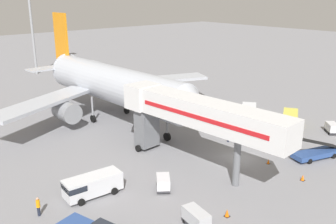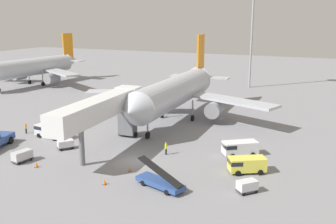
{
  "view_description": "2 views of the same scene",
  "coord_description": "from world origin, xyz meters",
  "px_view_note": "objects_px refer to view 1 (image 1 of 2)",
  "views": [
    {
      "loc": [
        -32.56,
        -24.48,
        18.21
      ],
      "look_at": [
        -1.46,
        11.07,
        3.19
      ],
      "focal_mm": 40.43,
      "sensor_mm": 36.0,
      "label": 1
    },
    {
      "loc": [
        23.5,
        -41.46,
        18.51
      ],
      "look_at": [
        -1.76,
        14.65,
        3.26
      ],
      "focal_mm": 41.09,
      "sensor_mm": 36.0,
      "label": 2
    }
  ],
  "objects_px": {
    "airplane_at_gate": "(111,84)",
    "baggage_cart_near_left": "(332,128)",
    "safety_cone_charlie": "(268,162)",
    "ground_crew_worker_foreground": "(38,206)",
    "safety_cone_bravo": "(303,178)",
    "jet_bridge": "(191,114)",
    "belt_loader_truck": "(317,152)",
    "ground_crew_worker_midground": "(228,135)",
    "service_van_far_center": "(249,112)",
    "service_van_near_center": "(290,118)",
    "baggage_cart_mid_center": "(163,183)",
    "baggage_cart_outer_right": "(196,218)",
    "safety_cone_alpha": "(227,213)",
    "service_van_rear_left": "(91,185)"
  },
  "relations": [
    {
      "from": "baggage_cart_mid_center",
      "to": "ground_crew_worker_foreground",
      "type": "bearing_deg",
      "value": 161.99
    },
    {
      "from": "airplane_at_gate",
      "to": "service_van_far_center",
      "type": "distance_m",
      "value": 20.85
    },
    {
      "from": "airplane_at_gate",
      "to": "ground_crew_worker_foreground",
      "type": "height_order",
      "value": "airplane_at_gate"
    },
    {
      "from": "ground_crew_worker_foreground",
      "to": "service_van_near_center",
      "type": "bearing_deg",
      "value": -2.2
    },
    {
      "from": "baggage_cart_outer_right",
      "to": "safety_cone_alpha",
      "type": "xyz_separation_m",
      "value": [
        3.03,
        -0.7,
        -0.49
      ]
    },
    {
      "from": "jet_bridge",
      "to": "ground_crew_worker_foreground",
      "type": "distance_m",
      "value": 17.28
    },
    {
      "from": "service_van_rear_left",
      "to": "safety_cone_charlie",
      "type": "relative_size",
      "value": 10.09
    },
    {
      "from": "belt_loader_truck",
      "to": "service_van_near_center",
      "type": "bearing_deg",
      "value": 46.77
    },
    {
      "from": "service_van_far_center",
      "to": "baggage_cart_mid_center",
      "type": "height_order",
      "value": "service_van_far_center"
    },
    {
      "from": "baggage_cart_mid_center",
      "to": "safety_cone_charlie",
      "type": "bearing_deg",
      "value": -15.01
    },
    {
      "from": "safety_cone_charlie",
      "to": "baggage_cart_near_left",
      "type": "bearing_deg",
      "value": -0.02
    },
    {
      "from": "airplane_at_gate",
      "to": "baggage_cart_near_left",
      "type": "bearing_deg",
      "value": -52.58
    },
    {
      "from": "baggage_cart_near_left",
      "to": "safety_cone_alpha",
      "type": "height_order",
      "value": "baggage_cart_near_left"
    },
    {
      "from": "belt_loader_truck",
      "to": "ground_crew_worker_foreground",
      "type": "bearing_deg",
      "value": 161.57
    },
    {
      "from": "service_van_near_center",
      "to": "safety_cone_bravo",
      "type": "bearing_deg",
      "value": -143.96
    },
    {
      "from": "jet_bridge",
      "to": "service_van_near_center",
      "type": "distance_m",
      "value": 20.69
    },
    {
      "from": "safety_cone_bravo",
      "to": "safety_cone_charlie",
      "type": "bearing_deg",
      "value": 81.59
    },
    {
      "from": "service_van_near_center",
      "to": "baggage_cart_mid_center",
      "type": "relative_size",
      "value": 1.93
    },
    {
      "from": "safety_cone_bravo",
      "to": "safety_cone_charlie",
      "type": "xyz_separation_m",
      "value": [
        0.67,
        4.56,
        -0.04
      ]
    },
    {
      "from": "ground_crew_worker_midground",
      "to": "safety_cone_bravo",
      "type": "relative_size",
      "value": 2.81
    },
    {
      "from": "ground_crew_worker_midground",
      "to": "safety_cone_charlie",
      "type": "relative_size",
      "value": 3.27
    },
    {
      "from": "ground_crew_worker_foreground",
      "to": "jet_bridge",
      "type": "bearing_deg",
      "value": -5.33
    },
    {
      "from": "safety_cone_charlie",
      "to": "ground_crew_worker_foreground",
      "type": "bearing_deg",
      "value": 163.59
    },
    {
      "from": "jet_bridge",
      "to": "airplane_at_gate",
      "type": "bearing_deg",
      "value": 82.26
    },
    {
      "from": "jet_bridge",
      "to": "service_van_near_center",
      "type": "bearing_deg",
      "value": 0.37
    },
    {
      "from": "service_van_near_center",
      "to": "ground_crew_worker_foreground",
      "type": "xyz_separation_m",
      "value": [
        -36.52,
        1.4,
        -0.17
      ]
    },
    {
      "from": "jet_bridge",
      "to": "service_van_rear_left",
      "type": "height_order",
      "value": "jet_bridge"
    },
    {
      "from": "belt_loader_truck",
      "to": "safety_cone_bravo",
      "type": "distance_m",
      "value": 6.39
    },
    {
      "from": "baggage_cart_mid_center",
      "to": "ground_crew_worker_midground",
      "type": "bearing_deg",
      "value": 15.16
    },
    {
      "from": "airplane_at_gate",
      "to": "baggage_cart_near_left",
      "type": "height_order",
      "value": "airplane_at_gate"
    },
    {
      "from": "baggage_cart_mid_center",
      "to": "safety_cone_bravo",
      "type": "relative_size",
      "value": 3.94
    },
    {
      "from": "service_van_near_center",
      "to": "service_van_rear_left",
      "type": "distance_m",
      "value": 31.46
    },
    {
      "from": "service_van_near_center",
      "to": "ground_crew_worker_midground",
      "type": "relative_size",
      "value": 2.7
    },
    {
      "from": "airplane_at_gate",
      "to": "baggage_cart_near_left",
      "type": "xyz_separation_m",
      "value": [
        18.89,
        -24.69,
        -4.58
      ]
    },
    {
      "from": "airplane_at_gate",
      "to": "service_van_far_center",
      "type": "relative_size",
      "value": 7.35
    },
    {
      "from": "safety_cone_bravo",
      "to": "baggage_cart_near_left",
      "type": "bearing_deg",
      "value": 16.64
    },
    {
      "from": "service_van_near_center",
      "to": "baggage_cart_near_left",
      "type": "bearing_deg",
      "value": -75.45
    },
    {
      "from": "baggage_cart_outer_right",
      "to": "safety_cone_alpha",
      "type": "bearing_deg",
      "value": -13.05
    },
    {
      "from": "jet_bridge",
      "to": "ground_crew_worker_foreground",
      "type": "bearing_deg",
      "value": 174.67
    },
    {
      "from": "service_van_far_center",
      "to": "safety_cone_alpha",
      "type": "bearing_deg",
      "value": -146.43
    },
    {
      "from": "belt_loader_truck",
      "to": "baggage_cart_mid_center",
      "type": "distance_m",
      "value": 18.92
    },
    {
      "from": "jet_bridge",
      "to": "safety_cone_alpha",
      "type": "xyz_separation_m",
      "value": [
        -4.45,
        -9.09,
        -5.71
      ]
    },
    {
      "from": "jet_bridge",
      "to": "safety_cone_charlie",
      "type": "xyz_separation_m",
      "value": [
        6.96,
        -5.36,
        -5.78
      ]
    },
    {
      "from": "jet_bridge",
      "to": "ground_crew_worker_midground",
      "type": "distance_m",
      "value": 10.16
    },
    {
      "from": "ground_crew_worker_midground",
      "to": "safety_cone_alpha",
      "type": "height_order",
      "value": "ground_crew_worker_midground"
    },
    {
      "from": "service_van_far_center",
      "to": "baggage_cart_mid_center",
      "type": "bearing_deg",
      "value": -161.74
    },
    {
      "from": "service_van_rear_left",
      "to": "safety_cone_charlie",
      "type": "bearing_deg",
      "value": -20.51
    },
    {
      "from": "safety_cone_alpha",
      "to": "safety_cone_charlie",
      "type": "height_order",
      "value": "safety_cone_alpha"
    },
    {
      "from": "baggage_cart_outer_right",
      "to": "ground_crew_worker_foreground",
      "type": "xyz_separation_m",
      "value": [
        -8.95,
        9.92,
        0.1
      ]
    },
    {
      "from": "belt_loader_truck",
      "to": "safety_cone_alpha",
      "type": "bearing_deg",
      "value": -176.52
    }
  ]
}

